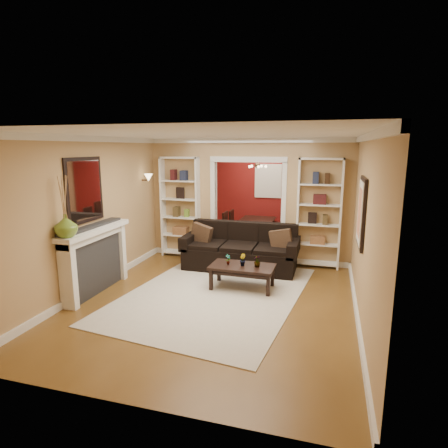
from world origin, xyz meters
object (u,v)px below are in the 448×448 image
(sofa, at_px, (240,247))
(bookshelf_right, at_px, (319,214))
(dining_table, at_px, (256,232))
(fireplace, at_px, (97,260))
(bookshelf_left, at_px, (181,207))
(coffee_table, at_px, (242,277))

(sofa, height_order, bookshelf_right, bookshelf_right)
(bookshelf_right, bearing_deg, dining_table, 133.75)
(fireplace, relative_size, dining_table, 1.04)
(bookshelf_left, relative_size, dining_table, 1.40)
(bookshelf_left, relative_size, fireplace, 1.35)
(fireplace, bearing_deg, dining_table, 64.91)
(bookshelf_left, distance_m, dining_table, 2.41)
(coffee_table, bearing_deg, bookshelf_left, 139.06)
(coffee_table, distance_m, dining_table, 3.42)
(sofa, relative_size, bookshelf_right, 1.04)
(coffee_table, height_order, dining_table, dining_table)
(bookshelf_left, xyz_separation_m, bookshelf_right, (3.10, 0.00, 0.00))
(bookshelf_left, distance_m, fireplace, 2.65)
(sofa, xyz_separation_m, coffee_table, (0.30, -1.09, -0.25))
(coffee_table, xyz_separation_m, fireplace, (-2.40, -0.86, 0.36))
(bookshelf_right, relative_size, dining_table, 1.40)
(dining_table, bearing_deg, fireplace, 154.91)
(coffee_table, relative_size, fireplace, 0.67)
(bookshelf_left, xyz_separation_m, dining_table, (1.45, 1.72, -0.86))
(bookshelf_right, bearing_deg, coffee_table, -126.57)
(sofa, relative_size, coffee_table, 2.09)
(bookshelf_right, bearing_deg, sofa, -159.37)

